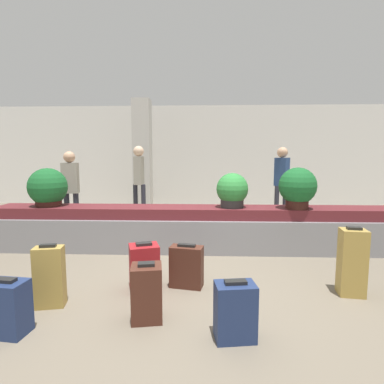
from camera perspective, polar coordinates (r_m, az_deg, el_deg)
ground_plane at (r=3.79m, az=-0.92°, el=-17.33°), size 18.00×18.00×0.00m
back_wall at (r=9.86m, az=1.14°, el=6.95°), size 18.00×0.06×3.20m
carousel at (r=5.07m, az=0.00°, el=-7.05°), size 6.89×0.74×0.72m
pillar at (r=8.92m, az=-9.41°, el=6.91°), size 0.50×0.50×3.20m
suitcase_0 at (r=2.74m, az=8.20°, el=-21.54°), size 0.36×0.27×0.52m
suitcase_1 at (r=3.22m, az=-31.90°, el=-18.20°), size 0.38×0.27×0.51m
suitcase_2 at (r=3.62m, az=-9.08°, el=-13.97°), size 0.40×0.37×0.56m
suitcase_3 at (r=3.67m, az=-1.05°, el=-13.98°), size 0.41×0.26×0.52m
suitcase_4 at (r=3.01m, az=-8.60°, el=-18.38°), size 0.32×0.31×0.56m
suitcase_5 at (r=3.52m, az=-25.48°, el=-14.34°), size 0.31×0.22×0.66m
suitcase_6 at (r=3.86m, az=28.19°, el=-11.70°), size 0.30×0.25×0.78m
potted_plant_0 at (r=5.07m, az=19.46°, el=0.77°), size 0.59×0.59×0.66m
potted_plant_1 at (r=4.96m, az=7.67°, el=0.23°), size 0.52×0.52×0.57m
potted_plant_2 at (r=5.61m, az=-25.75°, el=0.65°), size 0.64×0.64×0.64m
traveler_0 at (r=6.72m, az=-22.13°, el=1.45°), size 0.34×0.23×1.66m
traveler_1 at (r=7.51m, az=-10.05°, el=3.19°), size 0.31×0.33×1.82m
traveler_2 at (r=7.49m, az=16.70°, el=2.81°), size 0.34×0.36×1.78m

